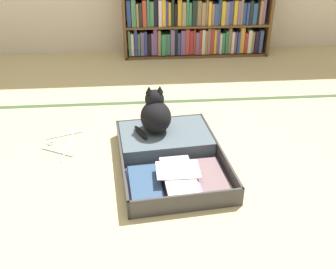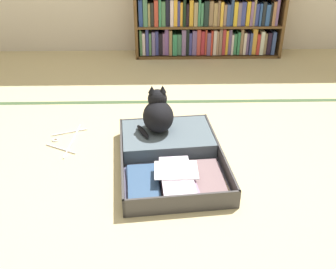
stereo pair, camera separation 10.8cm
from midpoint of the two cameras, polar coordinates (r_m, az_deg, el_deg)
ground_plane at (r=2.09m, az=-1.10°, el=-8.09°), size 10.00×10.00×0.00m
tatami_border at (r=3.03m, az=-1.26°, el=4.86°), size 4.80×0.05×0.00m
bookshelf at (r=4.01m, az=6.71°, el=17.74°), size 1.48×0.29×0.92m
open_suitcase at (r=2.30m, az=1.66°, el=-2.79°), size 0.66×0.89×0.11m
black_cat at (r=2.37m, az=-0.23°, el=3.08°), size 0.25×0.26×0.28m
clothes_hanger at (r=2.58m, az=-13.66°, el=-0.85°), size 0.23×0.42×0.01m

